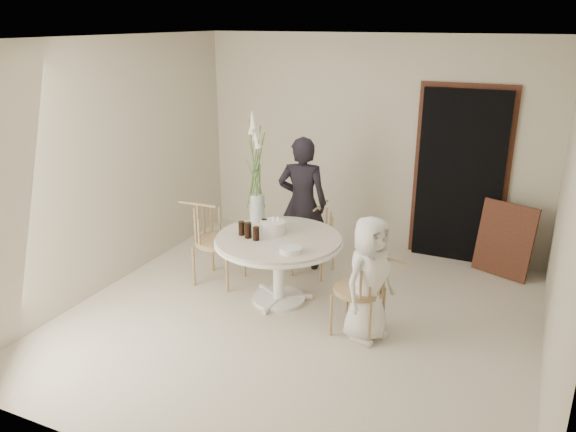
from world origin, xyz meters
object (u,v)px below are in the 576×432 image
at_px(girl, 302,204).
at_px(boy, 369,279).
at_px(chair_left, 208,231).
at_px(birthday_cake, 273,227).
at_px(flower_vase, 256,176).
at_px(table, 279,247).
at_px(chair_far, 317,229).
at_px(chair_right, 371,283).

xyz_separation_m(girl, boy, (1.19, -1.24, -0.20)).
relative_size(chair_left, boy, 0.76).
xyz_separation_m(birthday_cake, flower_vase, (-0.32, 0.26, 0.45)).
bearing_deg(chair_left, girl, -48.17).
bearing_deg(table, boy, -16.26).
height_order(girl, birthday_cake, girl).
relative_size(chair_left, girl, 0.57).
bearing_deg(birthday_cake, boy, -18.71).
xyz_separation_m(chair_left, boy, (2.01, -0.45, 0.01)).
bearing_deg(girl, flower_vase, 50.85).
bearing_deg(table, chair_far, 85.56).
bearing_deg(chair_right, birthday_cake, -102.41).
height_order(chair_far, boy, boy).
height_order(table, birthday_cake, birthday_cake).
xyz_separation_m(table, chair_left, (-0.95, 0.14, -0.02)).
xyz_separation_m(table, birthday_cake, (-0.11, 0.09, 0.18)).
xyz_separation_m(table, chair_far, (0.07, 0.90, -0.10)).
xyz_separation_m(chair_right, chair_left, (-2.02, 0.40, 0.05)).
bearing_deg(chair_right, girl, -130.63).
height_order(chair_far, birthday_cake, birthday_cake).
distance_m(chair_left, flower_vase, 0.86).
bearing_deg(birthday_cake, girl, 91.43).
bearing_deg(girl, table, 86.02).
bearing_deg(chair_left, table, -100.45).
bearing_deg(flower_vase, table, -39.01).
relative_size(chair_left, flower_vase, 0.74).
distance_m(girl, boy, 1.73).
height_order(chair_right, birthday_cake, birthday_cake).
bearing_deg(boy, table, 97.07).
bearing_deg(flower_vase, chair_right, -22.13).
xyz_separation_m(chair_far, chair_right, (1.00, -1.17, 0.02)).
relative_size(table, birthday_cake, 4.98).
relative_size(table, girl, 0.83).
height_order(chair_left, girl, girl).
height_order(chair_right, boy, boy).
bearing_deg(boy, chair_right, 15.49).
relative_size(chair_right, birthday_cake, 3.12).
distance_m(chair_right, boy, 0.08).
distance_m(table, birthday_cake, 0.23).
bearing_deg(birthday_cake, chair_left, 176.29).
bearing_deg(chair_far, girl, 174.96).
bearing_deg(chair_left, chair_right, -103.31).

